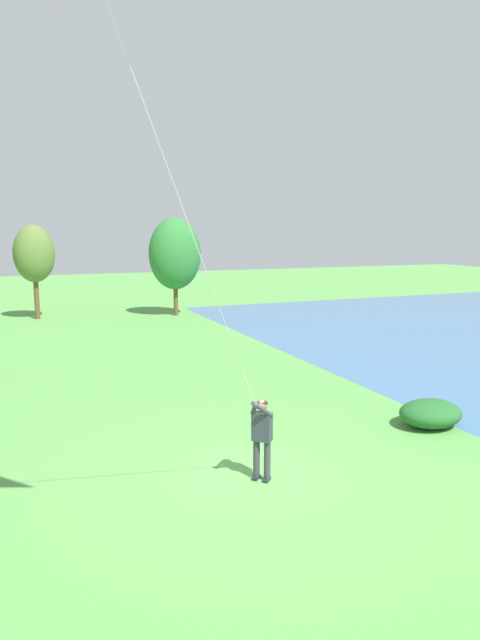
{
  "coord_description": "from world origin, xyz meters",
  "views": [
    {
      "loc": [
        -4.47,
        -10.05,
        5.14
      ],
      "look_at": [
        0.05,
        0.92,
        3.24
      ],
      "focal_mm": 30.93,
      "sensor_mm": 36.0,
      "label": 1
    }
  ],
  "objects_px": {
    "person_kite_flyer": "(262,432)",
    "tree_treeline_right": "(34,254)",
    "tree_horizon_far": "(175,254)",
    "lakeside_shrub": "(431,413)"
  },
  "relations": [
    {
      "from": "lakeside_shrub",
      "to": "tree_horizon_far",
      "type": "bearing_deg",
      "value": 92.11
    },
    {
      "from": "tree_horizon_far",
      "to": "tree_treeline_right",
      "type": "height_order",
      "value": "tree_horizon_far"
    },
    {
      "from": "tree_treeline_right",
      "to": "lakeside_shrub",
      "type": "bearing_deg",
      "value": -69.45
    },
    {
      "from": "tree_horizon_far",
      "to": "tree_treeline_right",
      "type": "relative_size",
      "value": 1.08
    },
    {
      "from": "tree_treeline_right",
      "to": "lakeside_shrub",
      "type": "relative_size",
      "value": 3.19
    },
    {
      "from": "tree_treeline_right",
      "to": "lakeside_shrub",
      "type": "xyz_separation_m",
      "value": [
        8.87,
        -23.65,
        -3.49
      ]
    },
    {
      "from": "person_kite_flyer",
      "to": "tree_treeline_right",
      "type": "relative_size",
      "value": 0.33
    },
    {
      "from": "person_kite_flyer",
      "to": "tree_horizon_far",
      "type": "distance_m",
      "value": 23.73
    },
    {
      "from": "tree_horizon_far",
      "to": "person_kite_flyer",
      "type": "bearing_deg",
      "value": -101.53
    },
    {
      "from": "person_kite_flyer",
      "to": "tree_treeline_right",
      "type": "distance_m",
      "value": 25.25
    }
  ]
}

